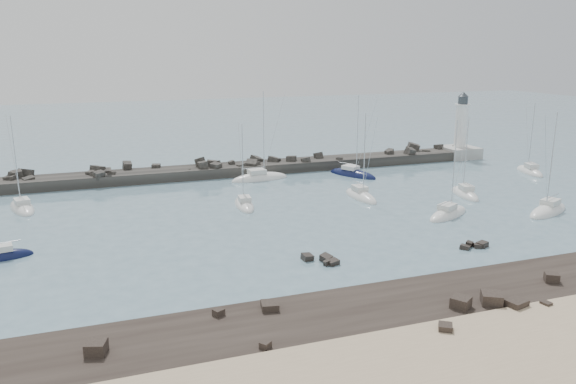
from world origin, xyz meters
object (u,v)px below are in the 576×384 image
object	(u,v)px
sailboat_8	(465,194)
sailboat_5	(361,197)
sailboat_6	(448,215)
sailboat_1	(22,208)
sailboat_9	(548,212)
lighthouse	(460,143)
sailboat_2	(1,258)
sailboat_4	(260,179)
sailboat_10	(530,172)
sailboat_3	(244,205)
sailboat_7	(353,175)

from	to	relation	value
sailboat_8	sailboat_5	bearing A→B (deg)	165.31
sailboat_6	sailboat_5	bearing A→B (deg)	118.61
sailboat_1	sailboat_9	distance (m)	75.42
sailboat_6	sailboat_9	size ratio (longest dim) A/B	0.93
lighthouse	sailboat_9	world-z (taller)	sailboat_9
sailboat_1	sailboat_9	size ratio (longest dim) A/B	0.94
sailboat_2	sailboat_5	xyz separation A→B (m)	(49.42, 10.37, 0.01)
lighthouse	sailboat_9	size ratio (longest dim) A/B	0.94
sailboat_4	sailboat_8	bearing A→B (deg)	-38.10
sailboat_2	sailboat_10	world-z (taller)	sailboat_10
sailboat_4	sailboat_8	size ratio (longest dim) A/B	1.24
sailboat_1	sailboat_10	world-z (taller)	sailboat_1
sailboat_3	sailboat_2	bearing A→B (deg)	-159.29
sailboat_6	sailboat_8	size ratio (longest dim) A/B	1.06
sailboat_8	sailboat_10	xyz separation A→B (m)	(21.89, 9.94, 0.00)
lighthouse	sailboat_7	world-z (taller)	sailboat_7
sailboat_6	sailboat_2	bearing A→B (deg)	177.45
sailboat_1	sailboat_10	size ratio (longest dim) A/B	1.04
sailboat_1	sailboat_5	world-z (taller)	sailboat_1
lighthouse	sailboat_4	xyz separation A→B (m)	(-46.35, -6.00, -2.94)
sailboat_9	sailboat_8	bearing A→B (deg)	113.09
sailboat_6	sailboat_9	bearing A→B (deg)	-13.42
lighthouse	sailboat_7	size ratio (longest dim) A/B	0.93
lighthouse	sailboat_6	xyz separation A→B (m)	(-28.07, -36.16, -2.94)
lighthouse	sailboat_9	distance (m)	42.00
sailboat_2	sailboat_6	distance (m)	56.50
sailboat_5	sailboat_6	xyz separation A→B (m)	(7.02, -12.88, -0.00)
sailboat_6	sailboat_8	xyz separation A→B (m)	(9.17, 8.63, 0.01)
sailboat_6	sailboat_10	bearing A→B (deg)	30.88
sailboat_2	sailboat_10	bearing A→B (deg)	10.40
sailboat_1	sailboat_8	xyz separation A→B (m)	(65.33, -14.82, 0.02)
sailboat_2	sailboat_7	size ratio (longest dim) A/B	0.69
sailboat_4	sailboat_6	world-z (taller)	sailboat_4
sailboat_1	sailboat_2	xyz separation A→B (m)	(-0.28, -20.94, 0.00)
sailboat_1	sailboat_2	size ratio (longest dim) A/B	1.34
lighthouse	sailboat_9	xyz separation A→B (m)	(-13.76, -39.57, -2.94)
sailboat_2	sailboat_6	xyz separation A→B (m)	(56.44, -2.51, 0.01)
lighthouse	sailboat_4	distance (m)	46.83
sailboat_2	sailboat_3	world-z (taller)	sailboat_3
lighthouse	sailboat_3	xyz separation A→B (m)	(-53.51, -21.93, -2.95)
sailboat_5	sailboat_8	xyz separation A→B (m)	(16.19, -4.24, 0.00)
sailboat_4	sailboat_9	bearing A→B (deg)	-45.85
sailboat_2	sailboat_7	world-z (taller)	sailboat_7
lighthouse	sailboat_8	world-z (taller)	lighthouse
lighthouse	sailboat_2	xyz separation A→B (m)	(-84.51, -33.65, -2.95)
lighthouse	sailboat_4	size ratio (longest dim) A/B	0.87
sailboat_5	sailboat_6	bearing A→B (deg)	-61.39
sailboat_7	lighthouse	bearing A→B (deg)	16.02
sailboat_6	lighthouse	bearing A→B (deg)	52.18
lighthouse	sailboat_4	world-z (taller)	sailboat_4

